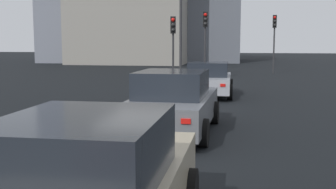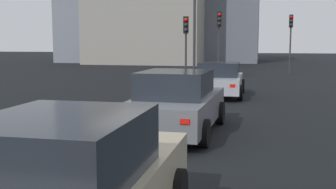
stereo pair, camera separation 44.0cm
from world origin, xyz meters
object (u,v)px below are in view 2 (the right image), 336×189
Objects in this scene: car_silver_lead at (219,80)px; traffic_light_far_left at (291,32)px; car_grey_second at (177,103)px; traffic_light_near_right at (186,36)px; traffic_light_near_left at (219,31)px; street_lamp_kerbside at (195,8)px.

car_silver_lead is 1.00× the size of traffic_light_far_left.
car_grey_second is 12.33m from traffic_light_near_right.
traffic_light_near_left is 0.56× the size of street_lamp_kerbside.
car_silver_lead is at bearing 0.66° from traffic_light_near_left.
traffic_light_near_right reaches higher than car_silver_lead.
street_lamp_kerbside is (14.85, 1.84, 3.57)m from car_grey_second.
car_silver_lead is 1.15× the size of traffic_light_near_right.
traffic_light_far_left reaches higher than traffic_light_near_left.
traffic_light_far_left is at bearing -9.24° from car_grey_second.
street_lamp_kerbside reaches higher than car_grey_second.
traffic_light_near_right is 3.28m from street_lamp_kerbside.
car_grey_second is (-7.63, 0.36, 0.06)m from car_silver_lead.
street_lamp_kerbside is at bearing 173.42° from traffic_light_near_right.
traffic_light_near_right is 0.50× the size of street_lamp_kerbside.
traffic_light_near_left reaches higher than car_silver_lead.
street_lamp_kerbside is at bearing -85.54° from traffic_light_near_left.
traffic_light_near_left is 7.32m from traffic_light_far_left.
car_grey_second reaches higher than car_silver_lead.
traffic_light_far_left is 8.56m from street_lamp_kerbside.
traffic_light_far_left is at bearing -16.51° from car_silver_lead.
traffic_light_near_left is at bearing 148.16° from traffic_light_near_right.
traffic_light_far_left is (5.77, -4.50, 0.08)m from traffic_light_near_left.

